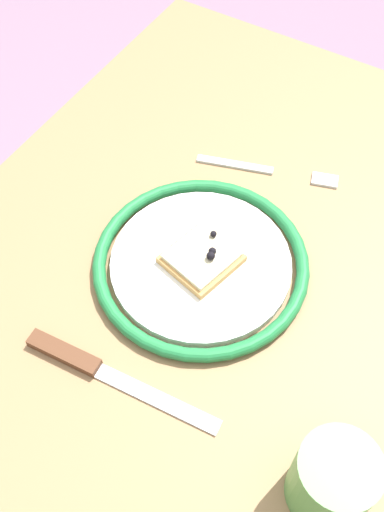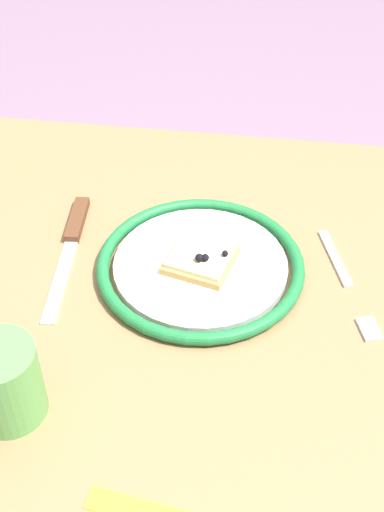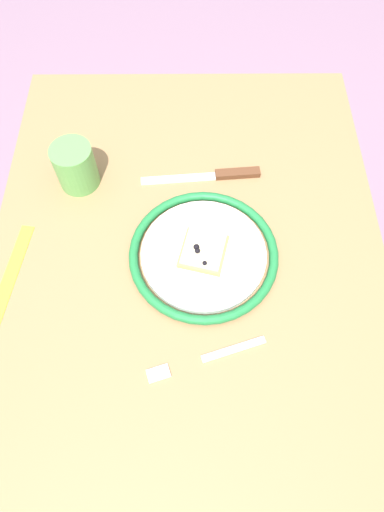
% 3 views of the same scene
% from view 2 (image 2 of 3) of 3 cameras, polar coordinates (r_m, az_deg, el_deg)
% --- Properties ---
extents(dining_table, '(0.97, 0.73, 0.76)m').
position_cam_2_polar(dining_table, '(0.94, 0.43, -7.19)').
color(dining_table, '#936D47').
rests_on(dining_table, ground_plane).
extents(plate, '(0.27, 0.27, 0.02)m').
position_cam_2_polar(plate, '(0.88, 1.03, -0.82)').
color(plate, white).
rests_on(plate, dining_table).
extents(pizza_slice_near, '(0.10, 0.10, 0.03)m').
position_cam_2_polar(pizza_slice_near, '(0.87, 1.01, -0.28)').
color(pizza_slice_near, tan).
rests_on(pizza_slice_near, plate).
extents(knife, '(0.04, 0.24, 0.01)m').
position_cam_2_polar(knife, '(0.94, -10.03, 1.74)').
color(knife, silver).
rests_on(knife, dining_table).
extents(fork, '(0.08, 0.20, 0.00)m').
position_cam_2_polar(fork, '(0.89, 12.94, -2.22)').
color(fork, silver).
rests_on(fork, dining_table).
extents(cup, '(0.08, 0.08, 0.09)m').
position_cam_2_polar(cup, '(0.73, -15.61, -10.22)').
color(cup, '#599E4C').
rests_on(cup, dining_table).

